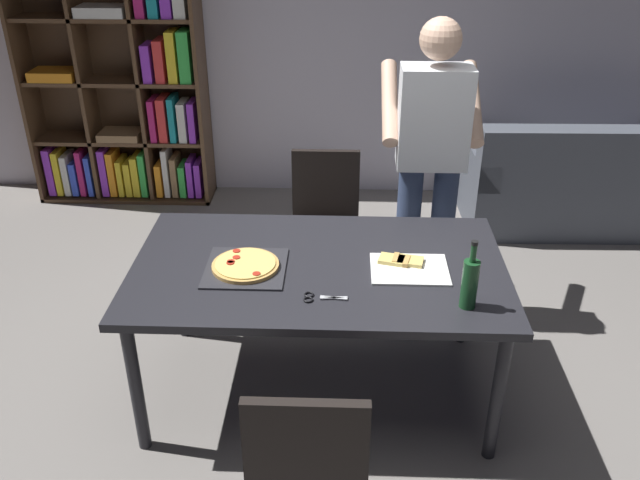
# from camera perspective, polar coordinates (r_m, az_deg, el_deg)

# --- Properties ---
(ground_plane) EXTENTS (12.00, 12.00, 0.00)m
(ground_plane) POSITION_cam_1_polar(r_m,az_deg,el_deg) (3.60, -0.09, -12.44)
(ground_plane) COLOR gray
(back_wall) EXTENTS (6.40, 0.10, 2.80)m
(back_wall) POSITION_cam_1_polar(r_m,az_deg,el_deg) (5.40, 1.02, 18.31)
(back_wall) COLOR #BCB7C6
(back_wall) RESTS_ON ground_plane
(dining_table) EXTENTS (1.77, 1.04, 0.75)m
(dining_table) POSITION_cam_1_polar(r_m,az_deg,el_deg) (3.19, -0.10, -3.12)
(dining_table) COLOR #232328
(dining_table) RESTS_ON ground_plane
(chair_near_camera) EXTENTS (0.42, 0.42, 0.90)m
(chair_near_camera) POSITION_cam_1_polar(r_m,az_deg,el_deg) (2.52, -1.03, -18.65)
(chair_near_camera) COLOR black
(chair_near_camera) RESTS_ON ground_plane
(chair_far_side) EXTENTS (0.42, 0.42, 0.90)m
(chair_far_side) POSITION_cam_1_polar(r_m,az_deg,el_deg) (4.15, 0.44, 2.14)
(chair_far_side) COLOR black
(chair_far_side) RESTS_ON ground_plane
(couch) EXTENTS (1.72, 0.88, 0.85)m
(couch) POSITION_cam_1_polar(r_m,az_deg,el_deg) (5.43, 21.30, 4.29)
(couch) COLOR #4C515B
(couch) RESTS_ON ground_plane
(bookshelf) EXTENTS (1.40, 0.35, 1.95)m
(bookshelf) POSITION_cam_1_polar(r_m,az_deg,el_deg) (5.57, -16.32, 11.99)
(bookshelf) COLOR #513823
(bookshelf) RESTS_ON ground_plane
(person_serving_pizza) EXTENTS (0.55, 0.54, 1.75)m
(person_serving_pizza) POSITION_cam_1_polar(r_m,az_deg,el_deg) (3.78, 9.42, 7.09)
(person_serving_pizza) COLOR #38476B
(person_serving_pizza) RESTS_ON ground_plane
(pepperoni_pizza_on_tray) EXTENTS (0.37, 0.37, 0.04)m
(pepperoni_pizza_on_tray) POSITION_cam_1_polar(r_m,az_deg,el_deg) (3.13, -6.39, -2.24)
(pepperoni_pizza_on_tray) COLOR #2D2D33
(pepperoni_pizza_on_tray) RESTS_ON dining_table
(pizza_slices_on_towel) EXTENTS (0.36, 0.28, 0.03)m
(pizza_slices_on_towel) POSITION_cam_1_polar(r_m,az_deg,el_deg) (3.15, 7.40, -2.22)
(pizza_slices_on_towel) COLOR white
(pizza_slices_on_towel) RESTS_ON dining_table
(wine_bottle) EXTENTS (0.07, 0.07, 0.32)m
(wine_bottle) POSITION_cam_1_polar(r_m,az_deg,el_deg) (2.86, 12.68, -3.56)
(wine_bottle) COLOR #194723
(wine_bottle) RESTS_ON dining_table
(kitchen_scissors) EXTENTS (0.19, 0.09, 0.01)m
(kitchen_scissors) POSITION_cam_1_polar(r_m,az_deg,el_deg) (2.91, -0.21, -4.92)
(kitchen_scissors) COLOR silver
(kitchen_scissors) RESTS_ON dining_table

